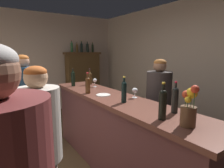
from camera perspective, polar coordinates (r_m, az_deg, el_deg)
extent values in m
cube|color=#C1AB98|center=(5.36, -25.69, 5.44)|extent=(5.30, 0.12, 2.66)
cube|color=#BEAD95|center=(4.03, 24.18, 4.45)|extent=(0.12, 6.32, 2.66)
cube|color=#532D2F|center=(2.67, 1.09, -15.61)|extent=(0.52, 2.83, 1.00)
cube|color=brown|center=(2.49, 1.13, -4.67)|extent=(0.59, 2.95, 0.05)
cube|color=#4F381C|center=(5.60, -8.75, 1.11)|extent=(0.95, 0.31, 1.63)
cube|color=#50351B|center=(5.54, -8.96, 9.18)|extent=(1.03, 0.37, 0.06)
cylinder|color=#452711|center=(2.74, -7.32, -0.81)|extent=(0.07, 0.07, 0.20)
sphere|color=#452711|center=(2.72, -7.37, 1.22)|extent=(0.07, 0.07, 0.07)
cylinder|color=#452711|center=(2.72, -7.39, 2.19)|extent=(0.03, 0.03, 0.09)
cylinder|color=red|center=(2.71, -7.41, 3.34)|extent=(0.03, 0.03, 0.02)
cylinder|color=black|center=(3.36, -11.67, 1.26)|extent=(0.07, 0.07, 0.22)
sphere|color=black|center=(3.35, -11.74, 3.14)|extent=(0.07, 0.07, 0.07)
cylinder|color=black|center=(3.35, -11.76, 3.74)|extent=(0.02, 0.02, 0.07)
cylinder|color=black|center=(3.34, -11.79, 4.48)|extent=(0.03, 0.03, 0.02)
cylinder|color=black|center=(1.73, 15.04, -6.63)|extent=(0.07, 0.07, 0.24)
sphere|color=black|center=(1.70, 15.21, -2.81)|extent=(0.07, 0.07, 0.07)
cylinder|color=black|center=(1.69, 15.28, -1.41)|extent=(0.03, 0.03, 0.08)
cylinder|color=gold|center=(1.68, 15.35, 0.27)|extent=(0.03, 0.03, 0.02)
cylinder|color=#432C15|center=(3.50, -6.73, 1.39)|extent=(0.08, 0.08, 0.18)
sphere|color=#432C15|center=(3.49, -6.76, 2.88)|extent=(0.08, 0.08, 0.08)
cylinder|color=#432C15|center=(3.49, -6.77, 3.64)|extent=(0.03, 0.03, 0.09)
cylinder|color=black|center=(3.48, -6.79, 4.53)|extent=(0.03, 0.03, 0.02)
cylinder|color=black|center=(1.95, 18.48, -5.10)|extent=(0.06, 0.06, 0.22)
sphere|color=black|center=(1.93, 18.66, -1.90)|extent=(0.06, 0.06, 0.06)
cylinder|color=black|center=(1.92, 18.72, -0.80)|extent=(0.02, 0.02, 0.08)
cylinder|color=#AA1426|center=(1.92, 18.80, 0.55)|extent=(0.02, 0.02, 0.02)
cylinder|color=black|center=(2.23, 3.63, -2.83)|extent=(0.06, 0.06, 0.22)
sphere|color=black|center=(2.21, 3.66, -0.05)|extent=(0.06, 0.06, 0.06)
cylinder|color=black|center=(2.21, 3.67, 0.93)|extent=(0.03, 0.03, 0.08)
cylinder|color=gold|center=(2.20, 3.69, 2.12)|extent=(0.03, 0.03, 0.02)
cylinder|color=white|center=(2.50, 6.86, -4.09)|extent=(0.07, 0.07, 0.00)
cylinder|color=white|center=(2.49, 6.88, -3.30)|extent=(0.01, 0.01, 0.07)
ellipsoid|color=white|center=(2.47, 6.91, -1.87)|extent=(0.08, 0.08, 0.06)
cylinder|color=white|center=(3.25, -5.20, -0.82)|extent=(0.07, 0.07, 0.00)
cylinder|color=white|center=(3.25, -5.21, -0.10)|extent=(0.01, 0.01, 0.08)
ellipsoid|color=white|center=(3.24, -5.23, 1.14)|extent=(0.07, 0.07, 0.06)
cylinder|color=#523722|center=(1.65, 22.02, -9.07)|extent=(0.12, 0.12, 0.16)
cylinder|color=#38602D|center=(1.65, 22.79, -5.49)|extent=(0.01, 0.01, 0.17)
sphere|color=gold|center=(1.63, 22.99, -2.56)|extent=(0.09, 0.09, 0.09)
cylinder|color=#38602D|center=(1.65, 21.34, -5.63)|extent=(0.01, 0.01, 0.16)
sphere|color=#CD4125|center=(1.63, 21.51, -2.95)|extent=(0.06, 0.06, 0.06)
cylinder|color=#38602D|center=(1.61, 21.85, -6.62)|extent=(0.01, 0.01, 0.13)
sphere|color=yellow|center=(1.59, 21.99, -4.44)|extent=(0.05, 0.05, 0.05)
cylinder|color=#38602D|center=(1.59, 23.55, -5.26)|extent=(0.01, 0.01, 0.22)
sphere|color=red|center=(1.56, 23.81, -1.44)|extent=(0.06, 0.06, 0.06)
cylinder|color=white|center=(2.61, -2.64, -3.32)|extent=(0.20, 0.20, 0.01)
cylinder|color=#23502B|center=(5.41, -12.07, 10.60)|extent=(0.07, 0.07, 0.23)
sphere|color=#23502B|center=(5.42, -12.11, 11.81)|extent=(0.07, 0.07, 0.07)
cylinder|color=#23502B|center=(5.42, -12.12, 12.21)|extent=(0.02, 0.02, 0.08)
cylinder|color=#B8142C|center=(5.42, -12.14, 12.70)|extent=(0.03, 0.03, 0.02)
cylinder|color=#4B3314|center=(5.47, -10.53, 10.44)|extent=(0.06, 0.06, 0.19)
sphere|color=#4B3314|center=(5.47, -10.56, 11.44)|extent=(0.06, 0.06, 0.06)
cylinder|color=#4B3314|center=(5.47, -10.57, 11.84)|extent=(0.02, 0.02, 0.08)
cylinder|color=black|center=(5.48, -10.59, 12.32)|extent=(0.03, 0.03, 0.02)
cylinder|color=black|center=(5.53, -9.17, 10.60)|extent=(0.07, 0.07, 0.21)
sphere|color=black|center=(5.53, -9.20, 11.71)|extent=(0.07, 0.07, 0.07)
cylinder|color=black|center=(5.53, -9.21, 12.18)|extent=(0.03, 0.03, 0.09)
cylinder|color=gold|center=(5.54, -9.23, 12.74)|extent=(0.03, 0.03, 0.02)
cylinder|color=black|center=(5.61, -7.43, 10.61)|extent=(0.08, 0.08, 0.21)
sphere|color=black|center=(5.61, -7.45, 11.68)|extent=(0.08, 0.08, 0.08)
cylinder|color=black|center=(5.61, -7.46, 12.06)|extent=(0.03, 0.03, 0.07)
cylinder|color=black|center=(5.61, -7.47, 12.51)|extent=(0.03, 0.03, 0.02)
cylinder|color=black|center=(5.68, -5.90, 10.58)|extent=(0.06, 0.06, 0.20)
sphere|color=black|center=(5.69, -5.91, 11.60)|extent=(0.06, 0.06, 0.06)
cylinder|color=black|center=(5.69, -5.92, 12.00)|extent=(0.02, 0.02, 0.08)
cylinder|color=gold|center=(5.69, -5.93, 12.48)|extent=(0.02, 0.02, 0.02)
cylinder|color=#26314C|center=(3.51, -24.12, -12.00)|extent=(0.29, 0.29, 0.78)
cylinder|color=#1B344D|center=(3.33, -24.96, -0.66)|extent=(0.40, 0.40, 0.62)
sphere|color=tan|center=(3.29, -25.46, 6.26)|extent=(0.21, 0.21, 0.21)
ellipsoid|color=#A85723|center=(3.28, -25.52, 7.06)|extent=(0.20, 0.20, 0.11)
cylinder|color=#AFA79D|center=(1.65, -21.20, -11.36)|extent=(0.34, 0.34, 0.60)
sphere|color=tan|center=(1.56, -22.06, 1.87)|extent=(0.18, 0.18, 0.18)
ellipsoid|color=#A84E1E|center=(1.55, -22.15, 3.34)|extent=(0.17, 0.17, 0.10)
cylinder|color=navy|center=(3.14, 13.46, -14.25)|extent=(0.27, 0.27, 0.76)
cylinder|color=#342E2C|center=(2.93, 13.98, -2.07)|extent=(0.38, 0.38, 0.59)
sphere|color=#8C644C|center=(2.88, 14.29, 5.41)|extent=(0.20, 0.20, 0.20)
ellipsoid|color=#965927|center=(2.88, 14.33, 6.29)|extent=(0.19, 0.19, 0.11)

